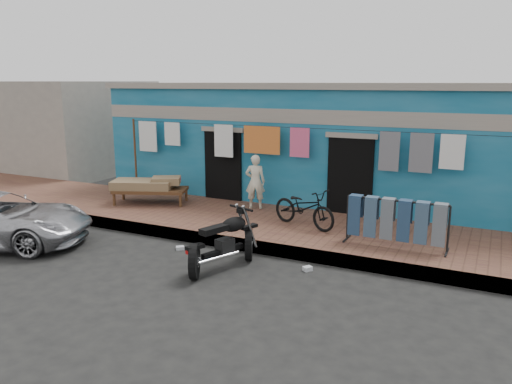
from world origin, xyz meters
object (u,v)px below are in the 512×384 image
at_px(motorcycle, 223,240).
at_px(seated_person, 255,182).
at_px(charpoy, 151,191).
at_px(bicycle, 304,203).
at_px(jeans_rack, 396,222).

bearing_deg(motorcycle, seated_person, 125.08).
bearing_deg(motorcycle, charpoy, 162.42).
distance_m(bicycle, motorcycle, 2.54).
distance_m(charpoy, jeans_rack, 6.53).
bearing_deg(motorcycle, bicycle, 93.17).
relative_size(motorcycle, charpoy, 0.82).
height_order(bicycle, jeans_rack, bicycle).
relative_size(seated_person, motorcycle, 0.77).
bearing_deg(jeans_rack, bicycle, 167.01).
height_order(seated_person, motorcycle, seated_person).
bearing_deg(motorcycle, jeans_rack, 54.02).
bearing_deg(charpoy, motorcycle, -36.00).
distance_m(seated_person, charpoy, 2.83).
xyz_separation_m(charpoy, jeans_rack, (6.48, -0.76, 0.15)).
bearing_deg(charpoy, jeans_rack, -6.73).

